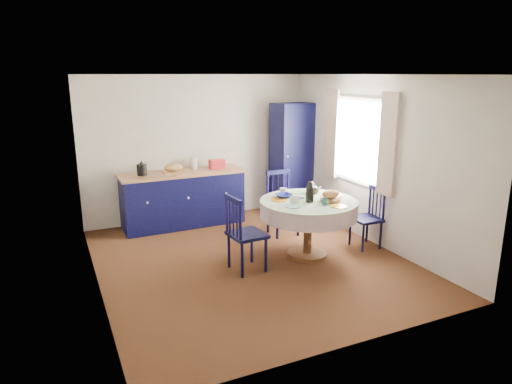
# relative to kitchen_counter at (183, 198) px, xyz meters

# --- Properties ---
(floor) EXTENTS (4.50, 4.50, 0.00)m
(floor) POSITION_rel_kitchen_counter_xyz_m (0.41, -1.90, -0.48)
(floor) COLOR black
(floor) RESTS_ON ground
(ceiling) EXTENTS (4.50, 4.50, 0.00)m
(ceiling) POSITION_rel_kitchen_counter_xyz_m (0.41, -1.90, 2.02)
(ceiling) COLOR white
(ceiling) RESTS_ON wall_back
(wall_back) EXTENTS (4.00, 0.02, 2.50)m
(wall_back) POSITION_rel_kitchen_counter_xyz_m (0.41, 0.35, 0.77)
(wall_back) COLOR silver
(wall_back) RESTS_ON floor
(wall_left) EXTENTS (0.02, 4.50, 2.50)m
(wall_left) POSITION_rel_kitchen_counter_xyz_m (-1.59, -1.90, 0.77)
(wall_left) COLOR silver
(wall_left) RESTS_ON floor
(wall_right) EXTENTS (0.02, 4.50, 2.50)m
(wall_right) POSITION_rel_kitchen_counter_xyz_m (2.41, -1.90, 0.77)
(wall_right) COLOR silver
(wall_right) RESTS_ON floor
(window) EXTENTS (0.10, 1.74, 1.45)m
(window) POSITION_rel_kitchen_counter_xyz_m (2.36, -1.60, 1.05)
(window) COLOR white
(window) RESTS_ON wall_right
(kitchen_counter) EXTENTS (2.08, 0.67, 1.17)m
(kitchen_counter) POSITION_rel_kitchen_counter_xyz_m (0.00, 0.00, 0.00)
(kitchen_counter) COLOR black
(kitchen_counter) RESTS_ON floor
(pantry_cabinet) EXTENTS (0.75, 0.57, 2.01)m
(pantry_cabinet) POSITION_rel_kitchen_counter_xyz_m (2.07, -0.05, 0.53)
(pantry_cabinet) COLOR black
(pantry_cabinet) RESTS_ON floor
(dining_table) EXTENTS (1.35, 1.35, 1.10)m
(dining_table) POSITION_rel_kitchen_counter_xyz_m (1.21, -2.07, 0.21)
(dining_table) COLOR #573319
(dining_table) RESTS_ON floor
(chair_left) EXTENTS (0.47, 0.49, 1.02)m
(chair_left) POSITION_rel_kitchen_counter_xyz_m (0.20, -2.15, 0.04)
(chair_left) COLOR black
(chair_left) RESTS_ON floor
(chair_far) EXTENTS (0.46, 0.44, 1.02)m
(chair_far) POSITION_rel_kitchen_counter_xyz_m (1.32, -1.07, 0.04)
(chair_far) COLOR black
(chair_far) RESTS_ON floor
(chair_right) EXTENTS (0.40, 0.42, 0.91)m
(chair_right) POSITION_rel_kitchen_counter_xyz_m (2.21, -2.13, -0.02)
(chair_right) COLOR black
(chair_right) RESTS_ON floor
(mug_a) EXTENTS (0.12, 0.12, 0.10)m
(mug_a) POSITION_rel_kitchen_counter_xyz_m (0.95, -2.12, 0.39)
(mug_a) COLOR silver
(mug_a) RESTS_ON dining_table
(mug_b) EXTENTS (0.09, 0.09, 0.09)m
(mug_b) POSITION_rel_kitchen_counter_xyz_m (1.28, -2.35, 0.38)
(mug_b) COLOR #2F6F70
(mug_b) RESTS_ON dining_table
(mug_c) EXTENTS (0.13, 0.13, 0.10)m
(mug_c) POSITION_rel_kitchen_counter_xyz_m (1.46, -1.81, 0.39)
(mug_c) COLOR black
(mug_c) RESTS_ON dining_table
(mug_d) EXTENTS (0.11, 0.11, 0.10)m
(mug_d) POSITION_rel_kitchen_counter_xyz_m (1.03, -1.66, 0.39)
(mug_d) COLOR silver
(mug_d) RESTS_ON dining_table
(cobalt_bowl) EXTENTS (0.24, 0.24, 0.06)m
(cobalt_bowl) POSITION_rel_kitchen_counter_xyz_m (0.96, -1.80, 0.37)
(cobalt_bowl) COLOR navy
(cobalt_bowl) RESTS_ON dining_table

